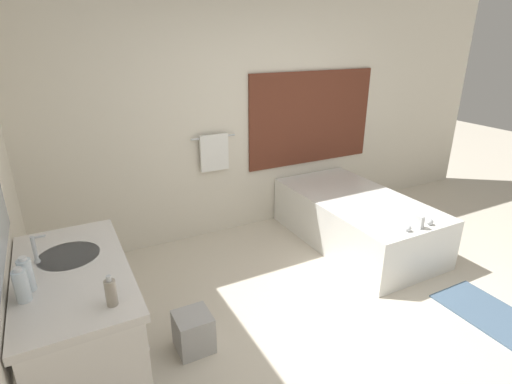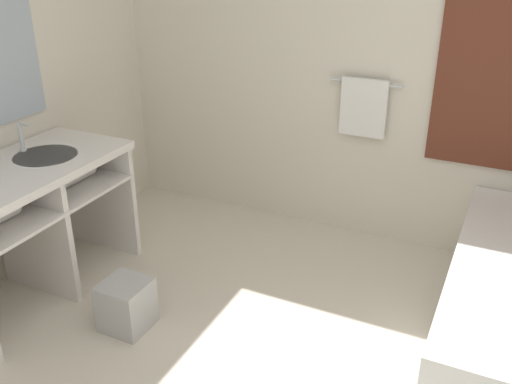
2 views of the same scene
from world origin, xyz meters
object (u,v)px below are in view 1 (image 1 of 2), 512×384
at_px(water_bottle_1, 21,286).
at_px(soap_dispenser, 111,292).
at_px(bathtub, 356,218).
at_px(water_bottle_2, 26,275).
at_px(waste_bin, 193,332).

height_order(water_bottle_1, soap_dispenser, water_bottle_1).
xyz_separation_m(bathtub, water_bottle_2, (-3.07, -0.79, 0.66)).
height_order(bathtub, water_bottle_1, water_bottle_1).
bearing_deg(water_bottle_2, soap_dispenser, -42.06).
height_order(bathtub, water_bottle_2, water_bottle_2).
bearing_deg(soap_dispenser, water_bottle_2, 137.94).
relative_size(soap_dispenser, waste_bin, 0.60).
bearing_deg(bathtub, water_bottle_2, -165.60).
bearing_deg(bathtub, water_bottle_1, -164.05).
distance_m(bathtub, water_bottle_1, 3.29).
distance_m(water_bottle_1, water_bottle_2, 0.10).
height_order(soap_dispenser, waste_bin, soap_dispenser).
xyz_separation_m(water_bottle_2, soap_dispenser, (0.39, -0.35, -0.02)).
bearing_deg(water_bottle_2, water_bottle_1, -103.13).
relative_size(water_bottle_1, waste_bin, 0.69).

